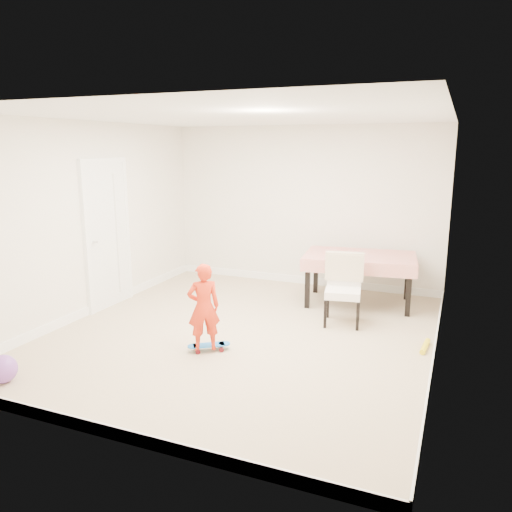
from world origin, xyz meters
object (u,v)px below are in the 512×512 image
at_px(dining_table, 359,279).
at_px(skateboard, 209,347).
at_px(dining_chair, 343,290).
at_px(child, 204,310).
at_px(balloon, 3,369).

distance_m(dining_table, skateboard, 2.71).
xyz_separation_m(dining_chair, child, (-1.22, -1.50, 0.04)).
bearing_deg(child, balloon, 6.05).
xyz_separation_m(dining_table, dining_chair, (-0.02, -0.95, 0.09)).
bearing_deg(balloon, child, 43.41).
relative_size(child, balloon, 3.55).
xyz_separation_m(dining_table, child, (-1.25, -2.45, 0.13)).
distance_m(dining_chair, skateboard, 1.92).
xyz_separation_m(skateboard, child, (-0.02, -0.06, 0.46)).
bearing_deg(balloon, skateboard, 44.20).
bearing_deg(skateboard, dining_chair, 15.63).
bearing_deg(dining_chair, dining_table, 78.91).
bearing_deg(balloon, dining_chair, 47.03).
bearing_deg(dining_table, dining_chair, -98.49).
height_order(dining_table, child, child).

